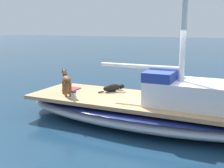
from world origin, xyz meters
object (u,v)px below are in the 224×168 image
sailboat_main (146,111)px  deck_towel (72,89)px  coiled_rope (121,91)px  dog_brown (66,80)px  deck_winch (74,95)px  dog_black (113,88)px

sailboat_main → deck_towel: size_ratio=13.03×
coiled_rope → deck_towel: bearing=-76.9°
dog_brown → deck_winch: 0.63m
dog_brown → dog_black: bearing=132.1°
dog_black → deck_towel: bearing=-74.6°
sailboat_main → dog_black: (-0.58, -1.23, 0.43)m
dog_brown → coiled_rope: (-0.94, 1.29, -0.40)m
sailboat_main → dog_brown: (0.36, -2.27, 0.75)m
dog_brown → deck_towel: size_ratio=1.31×
deck_winch → coiled_rope: deck_winch is taller
dog_brown → deck_winch: (0.32, 0.43, -0.32)m
dog_black → coiled_rope: 0.27m
sailboat_main → deck_winch: size_ratio=34.74×
sailboat_main → deck_towel: (-0.24, -2.48, 0.34)m
coiled_rope → dog_black: bearing=-88.5°
dog_black → deck_towel: size_ratio=1.54×
dog_brown → deck_towel: bearing=-160.8°
deck_winch → deck_towel: deck_winch is taller
coiled_rope → deck_towel: size_ratio=0.58×
dog_black → coiled_rope: size_ratio=2.66×
sailboat_main → deck_winch: 2.00m
dog_black → deck_towel: dog_black is taller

